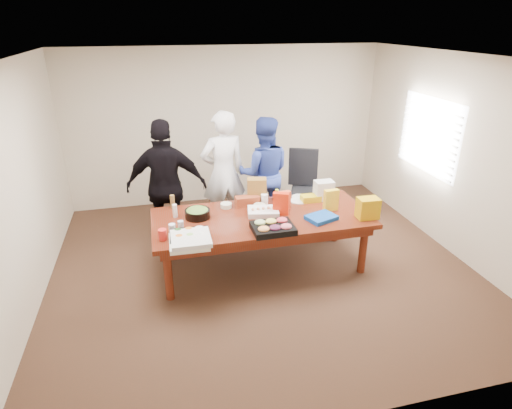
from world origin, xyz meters
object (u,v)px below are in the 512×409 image
object	(u,v)px
conference_table	(262,242)
salad_bowl	(197,214)
sheet_cake	(263,212)
person_right	(263,173)
person_center	(223,173)
office_chair	(307,189)

from	to	relation	value
conference_table	salad_bowl	bearing A→B (deg)	168.90
sheet_cake	salad_bowl	bearing A→B (deg)	-176.08
person_right	sheet_cake	xyz separation A→B (m)	(-0.31, -1.17, -0.10)
person_center	salad_bowl	distance (m)	1.18
person_right	salad_bowl	world-z (taller)	person_right
office_chair	person_right	bearing A→B (deg)	-159.28
sheet_cake	office_chair	bearing A→B (deg)	58.79
person_center	sheet_cake	xyz separation A→B (m)	(0.32, -1.15, -0.17)
conference_table	office_chair	world-z (taller)	office_chair
person_right	sheet_cake	world-z (taller)	person_right
office_chair	person_right	world-z (taller)	person_right
person_center	person_right	distance (m)	0.64
conference_table	person_right	world-z (taller)	person_right
office_chair	sheet_cake	xyz separation A→B (m)	(-1.03, -1.14, 0.22)
office_chair	salad_bowl	world-z (taller)	office_chair
salad_bowl	conference_table	bearing A→B (deg)	-11.10
sheet_cake	salad_bowl	distance (m)	0.85
person_center	person_right	world-z (taller)	person_center
person_right	sheet_cake	bearing A→B (deg)	86.34
office_chair	person_right	distance (m)	0.79
office_chair	sheet_cake	distance (m)	1.55
conference_table	sheet_cake	distance (m)	0.41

